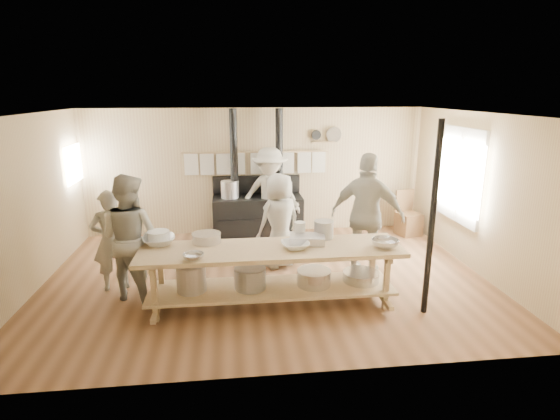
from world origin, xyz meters
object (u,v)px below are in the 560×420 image
Objects in this scene: cook_far_left at (111,240)px; cook_by_window at (270,195)px; cook_center at (279,221)px; roasting_pan at (307,239)px; cook_left at (130,237)px; prep_table at (271,270)px; cook_right at (367,216)px; stove at (257,212)px; chair at (408,222)px.

cook_by_window is at bearing -161.65° from cook_far_left.
roasting_pan is (0.26, -1.24, 0.09)m from cook_center.
cook_left reaches higher than roasting_pan.
cook_by_window reaches higher than cook_far_left.
prep_table is 1.79× the size of cook_right.
cook_far_left is 0.84× the size of cook_left.
cook_by_window is at bearing -44.23° from stove.
cook_center reaches higher than cook_far_left.
prep_table is at bearing -164.38° from roasting_pan.
prep_table is at bearing -90.04° from stove.
prep_table is at bearing 57.81° from cook_right.
chair is (2.88, 1.41, -0.54)m from cook_center.
cook_far_left is at bearing 161.04° from prep_table.
cook_far_left reaches higher than prep_table.
chair reaches higher than prep_table.
cook_left is at bearing -119.91° from cook_by_window.
chair is at bearing 45.38° from roasting_pan.
stove is 1.67m from cook_center.
prep_table is at bearing -152.32° from chair.
roasting_pan is at bearing -69.72° from cook_by_window.
cook_by_window is at bearing 166.43° from chair.
stove reaches higher than chair.
cook_far_left is 0.77× the size of cook_right.
cook_far_left is (-2.32, 0.80, 0.25)m from prep_table.
stove reaches higher than cook_far_left.
cook_center is at bearing -80.43° from stove.
prep_table is at bearing 51.82° from cook_center.
cook_left is at bearing 166.03° from prep_table.
cook_right reaches higher than cook_by_window.
cook_left is 3.19m from cook_by_window.
chair is 3.79m from roasting_pan.
stove is 2.73m from cook_right.
stove reaches higher than cook_center.
cook_center is at bearing 101.63° from roasting_pan.
cook_left is at bearing 119.12° from cook_far_left.
cook_far_left is at bearing 30.64° from cook_right.
cook_by_window is at bearing -24.54° from cook_right.
prep_table is at bearing -80.96° from cook_by_window.
cook_right reaches higher than cook_far_left.
roasting_pan is (2.50, -0.34, -0.01)m from cook_left.
cook_by_window reaches higher than prep_table.
prep_table is 2.22× the size of cook_center.
cook_right is (1.63, 0.88, 0.48)m from prep_table.
chair is (1.53, 1.93, -0.73)m from cook_right.
prep_table is at bearing -167.82° from cook_left.
stove is 3.17m from chair.
stove reaches higher than cook_left.
cook_far_left is 3.24m from cook_by_window.
chair is (5.12, 2.32, -0.64)m from cook_left.
stove is at bearing -107.39° from cook_center.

